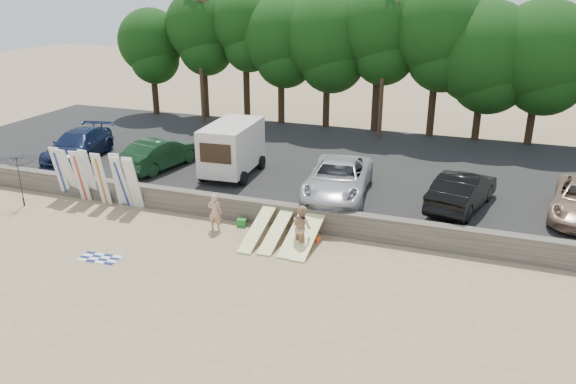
% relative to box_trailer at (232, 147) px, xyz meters
% --- Properties ---
extents(ground, '(120.00, 120.00, 0.00)m').
position_rel_box_trailer_xyz_m(ground, '(3.37, -6.52, -2.13)').
color(ground, tan).
rests_on(ground, ground).
extents(seawall, '(44.00, 0.50, 1.00)m').
position_rel_box_trailer_xyz_m(seawall, '(3.37, -3.52, -1.63)').
color(seawall, '#6B6356').
rests_on(seawall, ground).
extents(parking_lot, '(44.00, 14.50, 0.70)m').
position_rel_box_trailer_xyz_m(parking_lot, '(3.37, 3.98, -1.78)').
color(parking_lot, '#282828').
rests_on(parking_lot, ground).
extents(treeline, '(32.76, 6.01, 9.09)m').
position_rel_box_trailer_xyz_m(treeline, '(5.01, 11.05, 4.22)').
color(treeline, '#382616').
rests_on(treeline, parking_lot).
extents(utility_poles, '(25.80, 0.26, 9.00)m').
position_rel_box_trailer_xyz_m(utility_poles, '(5.37, 9.48, 3.30)').
color(utility_poles, '#473321').
rests_on(utility_poles, parking_lot).
extents(box_trailer, '(2.49, 4.14, 2.55)m').
position_rel_box_trailer_xyz_m(box_trailer, '(0.00, 0.00, 0.00)').
color(box_trailer, beige).
rests_on(box_trailer, parking_lot).
extents(car_0, '(3.11, 5.56, 1.52)m').
position_rel_box_trailer_xyz_m(car_0, '(-8.82, -0.46, -0.67)').
color(car_0, '#111D3E').
rests_on(car_0, parking_lot).
extents(car_1, '(2.44, 4.87, 1.53)m').
position_rel_box_trailer_xyz_m(car_1, '(-3.89, -0.25, -0.66)').
color(car_1, black).
rests_on(car_1, parking_lot).
extents(car_2, '(3.17, 5.88, 1.57)m').
position_rel_box_trailer_xyz_m(car_2, '(5.59, -1.02, -0.65)').
color(car_2, '#B3B4B9').
rests_on(car_2, parking_lot).
extents(car_3, '(2.75, 4.96, 1.55)m').
position_rel_box_trailer_xyz_m(car_3, '(10.84, -0.70, -0.66)').
color(car_3, black).
rests_on(car_3, parking_lot).
extents(surfboard_upright_0, '(0.56, 0.67, 2.55)m').
position_rel_box_trailer_xyz_m(surfboard_upright_0, '(-7.00, -3.95, -0.85)').
color(surfboard_upright_0, white).
rests_on(surfboard_upright_0, ground).
extents(surfboard_upright_1, '(0.56, 0.83, 2.51)m').
position_rel_box_trailer_xyz_m(surfboard_upright_1, '(-6.47, -3.96, -0.87)').
color(surfboard_upright_1, white).
rests_on(surfboard_upright_1, ground).
extents(surfboard_upright_2, '(0.57, 0.70, 2.55)m').
position_rel_box_trailer_xyz_m(surfboard_upright_2, '(-5.75, -4.12, -0.86)').
color(surfboard_upright_2, white).
rests_on(surfboard_upright_2, ground).
extents(surfboard_upright_3, '(0.53, 0.61, 2.56)m').
position_rel_box_trailer_xyz_m(surfboard_upright_3, '(-5.44, -3.88, -0.85)').
color(surfboard_upright_3, white).
rests_on(surfboard_upright_3, ground).
extents(surfboard_upright_4, '(0.53, 0.60, 2.56)m').
position_rel_box_trailer_xyz_m(surfboard_upright_4, '(-4.56, -4.16, -0.85)').
color(surfboard_upright_4, white).
rests_on(surfboard_upright_4, ground).
extents(surfboard_upright_5, '(0.56, 0.59, 2.57)m').
position_rel_box_trailer_xyz_m(surfboard_upright_5, '(-3.77, -3.95, -0.85)').
color(surfboard_upright_5, white).
rests_on(surfboard_upright_5, ground).
extents(surfboard_upright_6, '(0.55, 0.83, 2.51)m').
position_rel_box_trailer_xyz_m(surfboard_upright_6, '(-3.52, -4.10, -0.88)').
color(surfboard_upright_6, white).
rests_on(surfboard_upright_6, ground).
extents(surfboard_upright_7, '(0.56, 0.78, 2.53)m').
position_rel_box_trailer_xyz_m(surfboard_upright_7, '(-3.00, -3.99, -0.87)').
color(surfboard_upright_7, white).
rests_on(surfboard_upright_7, ground).
extents(surfboard_upright_8, '(0.62, 0.90, 2.50)m').
position_rel_box_trailer_xyz_m(surfboard_upright_8, '(-2.89, -4.15, -0.88)').
color(surfboard_upright_8, white).
rests_on(surfboard_upright_8, ground).
extents(surfboard_low_0, '(0.56, 2.89, 0.95)m').
position_rel_box_trailer_xyz_m(surfboard_low_0, '(3.44, -5.06, -1.66)').
color(surfboard_low_0, '#FBF89E').
rests_on(surfboard_low_0, ground).
extents(surfboard_low_1, '(0.56, 2.90, 0.91)m').
position_rel_box_trailer_xyz_m(surfboard_low_1, '(4.20, -4.93, -1.67)').
color(surfboard_low_1, '#FBF89E').
rests_on(surfboard_low_1, ground).
extents(surfboard_low_2, '(0.56, 2.89, 0.93)m').
position_rel_box_trailer_xyz_m(surfboard_low_2, '(5.00, -4.93, -1.66)').
color(surfboard_low_2, '#FBF89E').
rests_on(surfboard_low_2, ground).
extents(surfboard_low_3, '(0.56, 2.89, 0.93)m').
position_rel_box_trailer_xyz_m(surfboard_low_3, '(5.54, -4.97, -1.67)').
color(surfboard_low_3, '#FBF89E').
rests_on(surfboard_low_3, ground).
extents(beachgoer_a, '(0.62, 0.45, 1.59)m').
position_rel_box_trailer_xyz_m(beachgoer_a, '(1.46, -4.86, -1.34)').
color(beachgoer_a, tan).
rests_on(beachgoer_a, ground).
extents(beachgoer_b, '(1.07, 1.02, 1.74)m').
position_rel_box_trailer_xyz_m(beachgoer_b, '(5.32, -5.21, -1.26)').
color(beachgoer_b, tan).
rests_on(beachgoer_b, ground).
extents(cooler, '(0.42, 0.35, 0.32)m').
position_rel_box_trailer_xyz_m(cooler, '(2.31, -4.12, -1.97)').
color(cooler, '#22802A').
rests_on(cooler, ground).
extents(gear_bag, '(0.38, 0.35, 0.22)m').
position_rel_box_trailer_xyz_m(gear_bag, '(5.66, -4.45, -2.02)').
color(gear_bag, '#E8521B').
rests_on(gear_bag, ground).
extents(beach_towel, '(1.60, 1.60, 0.00)m').
position_rel_box_trailer_xyz_m(beach_towel, '(-1.44, -8.59, -2.12)').
color(beach_towel, white).
rests_on(beach_towel, ground).
extents(beach_umbrella, '(3.78, 3.78, 2.43)m').
position_rel_box_trailer_xyz_m(beach_umbrella, '(-7.95, -5.36, -0.91)').
color(beach_umbrella, black).
rests_on(beach_umbrella, ground).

